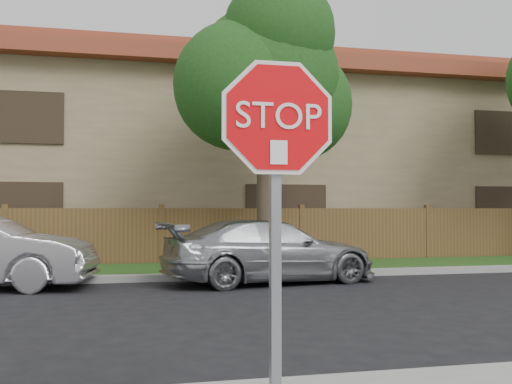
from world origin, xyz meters
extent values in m
cube|color=gray|center=(0.00, 8.15, 0.07)|extent=(70.00, 0.30, 0.15)
cube|color=#1E4714|center=(0.00, 9.80, 0.06)|extent=(70.00, 3.00, 0.12)
cube|color=brown|center=(0.00, 11.40, 0.80)|extent=(70.00, 0.12, 1.60)
cube|color=#8D7757|center=(0.00, 17.00, 3.00)|extent=(34.00, 8.00, 6.00)
cube|color=brown|center=(0.00, 17.00, 6.25)|extent=(35.20, 9.20, 0.50)
cube|color=brown|center=(0.00, 17.00, 6.85)|extent=(33.00, 5.50, 0.70)
cylinder|color=#382B21|center=(2.50, 9.70, 1.96)|extent=(0.44, 0.44, 3.92)
sphere|color=#1E4314|center=(2.50, 9.70, 4.90)|extent=(3.80, 3.80, 3.80)
sphere|color=#1E4314|center=(3.40, 10.00, 4.34)|extent=(3.00, 3.00, 3.00)
sphere|color=#1E4314|center=(1.70, 9.30, 4.62)|extent=(3.20, 3.20, 3.20)
sphere|color=#1E4314|center=(2.70, 9.10, 5.95)|extent=(2.80, 2.80, 2.80)
cube|color=gray|center=(-0.22, -1.44, 1.25)|extent=(0.06, 0.06, 2.30)
cylinder|color=white|center=(-0.22, -1.50, 2.15)|extent=(1.01, 0.02, 1.01)
cylinder|color=red|center=(-0.22, -1.51, 2.15)|extent=(0.93, 0.02, 0.93)
cube|color=white|center=(-0.22, -1.53, 1.93)|extent=(0.11, 0.00, 0.15)
imported|color=#9B9EA1|center=(2.00, 7.29, 0.67)|extent=(4.89, 2.62, 1.35)
camera|label=1|loc=(-1.21, -5.11, 1.58)|focal=42.00mm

